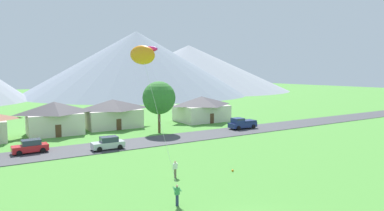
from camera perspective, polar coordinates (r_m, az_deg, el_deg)
road_strip at (r=47.75m, az=-12.67°, el=-6.74°), size 160.00×6.93×0.08m
mountain_central_ridge at (r=186.28m, az=-0.58°, el=6.55°), size 110.04×110.04×24.94m
mountain_west_ridge at (r=153.26m, az=-9.55°, el=7.26°), size 99.35×99.35×28.45m
house_leftmost at (r=69.09m, az=1.64°, el=-0.48°), size 10.65×8.35×5.19m
house_right_center at (r=62.75m, az=-13.50°, el=-1.27°), size 10.41×6.83×5.24m
house_rightmost at (r=59.09m, az=-22.65°, el=-1.91°), size 9.03×6.65×5.41m
tree_left_of_center at (r=55.66m, az=-5.73°, el=1.32°), size 5.57×5.57×8.75m
parked_car_silver_west_end at (r=45.46m, az=-14.29°, el=-6.35°), size 4.24×2.16×1.68m
parked_car_red_mid_west at (r=46.91m, az=-26.16°, el=-6.40°), size 4.28×2.23×1.68m
pickup_truck_navy_west_side at (r=60.27m, az=8.63°, el=-3.05°), size 5.26×2.45×1.99m
kite_flyer_with_kite at (r=28.39m, az=-8.39°, el=8.13°), size 2.19×6.28×12.64m
watcher_person at (r=32.87m, az=-2.93°, el=-10.89°), size 0.56×0.24×1.68m
soccer_ball at (r=35.15m, az=7.03°, el=-11.09°), size 0.24×0.24×0.24m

